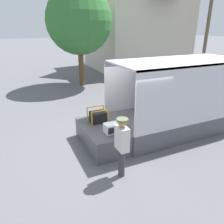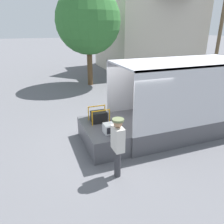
# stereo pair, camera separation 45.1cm
# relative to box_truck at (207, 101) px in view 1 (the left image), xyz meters

# --- Properties ---
(ground_plane) EXTENTS (160.00, 160.00, 0.00)m
(ground_plane) POSITION_rel_box_truck_xyz_m (-4.18, -0.00, -0.94)
(ground_plane) COLOR slate
(box_truck) EXTENTS (6.90, 2.34, 2.76)m
(box_truck) POSITION_rel_box_truck_xyz_m (0.00, 0.00, 0.00)
(box_truck) COLOR silver
(box_truck) RESTS_ON ground
(tailgate_deck) EXTENTS (1.21, 2.23, 0.72)m
(tailgate_deck) POSITION_rel_box_truck_xyz_m (-4.79, -0.00, -0.58)
(tailgate_deck) COLOR #4C4C51
(tailgate_deck) RESTS_ON ground
(microwave) EXTENTS (0.47, 0.36, 0.31)m
(microwave) POSITION_rel_box_truck_xyz_m (-4.66, -0.56, -0.07)
(microwave) COLOR white
(microwave) RESTS_ON tailgate_deck
(portable_generator) EXTENTS (0.66, 0.53, 0.52)m
(portable_generator) POSITION_rel_box_truck_xyz_m (-4.74, 0.41, -0.03)
(portable_generator) COLOR black
(portable_generator) RESTS_ON tailgate_deck
(worker_person) EXTENTS (0.31, 0.44, 1.73)m
(worker_person) POSITION_rel_box_truck_xyz_m (-4.93, -1.79, 0.12)
(worker_person) COLOR #38383D
(worker_person) RESTS_ON ground
(house_backdrop) EXTENTS (8.27, 8.10, 8.10)m
(house_backdrop) POSITION_rel_box_truck_xyz_m (3.98, 13.02, 3.18)
(house_backdrop) COLOR beige
(house_backdrop) RESTS_ON ground
(utility_pole) EXTENTS (1.80, 0.28, 8.57)m
(utility_pole) POSITION_rel_box_truck_xyz_m (7.79, 7.87, 3.50)
(utility_pole) COLOR brown
(utility_pole) RESTS_ON ground
(street_tree) EXTENTS (4.26, 4.26, 6.35)m
(street_tree) POSITION_rel_box_truck_xyz_m (-2.89, 8.41, 3.27)
(street_tree) COLOR brown
(street_tree) RESTS_ON ground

